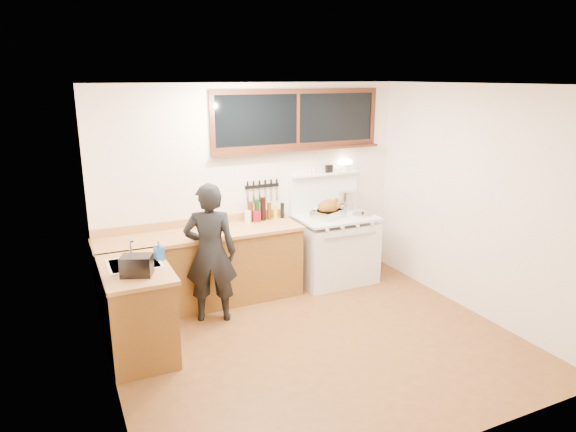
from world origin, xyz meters
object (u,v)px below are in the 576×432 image
vintage_stove (335,247)px  cutting_board (207,232)px  roast_turkey (328,210)px  man (210,253)px

vintage_stove → cutting_board: vintage_stove is taller
vintage_stove → roast_turkey: (-0.12, -0.02, 0.53)m
vintage_stove → roast_turkey: size_ratio=3.27×
vintage_stove → cutting_board: 1.84m
man → vintage_stove: bearing=12.5°
cutting_board → vintage_stove: bearing=4.4°
vintage_stove → man: (-1.82, -0.41, 0.32)m
man → roast_turkey: size_ratio=3.28×
vintage_stove → roast_turkey: vintage_stove is taller
man → roast_turkey: man is taller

